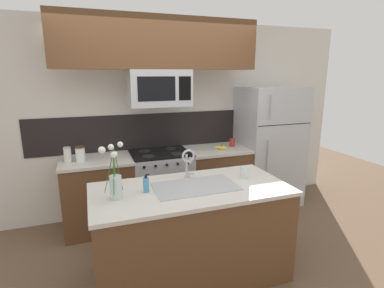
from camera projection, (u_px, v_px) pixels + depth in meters
ground_plane at (182, 254)px, 3.26m from camera, size 10.00×10.00×0.00m
rear_partition at (174, 118)px, 4.23m from camera, size 5.20×0.10×2.60m
splash_band at (154, 131)px, 4.12m from camera, size 3.25×0.01×0.48m
back_counter_left at (99, 194)px, 3.72m from camera, size 0.86×0.65×0.91m
back_counter_right at (216, 179)px, 4.24m from camera, size 0.86×0.65×0.91m
stove_range at (161, 186)px, 3.98m from camera, size 0.76×0.64×0.93m
microwave at (159, 88)px, 3.66m from camera, size 0.74×0.40×0.44m
upper_cabinet_band at (159, 43)px, 3.52m from camera, size 2.42×0.34×0.60m
refrigerator at (268, 146)px, 4.44m from camera, size 0.87×0.74×1.74m
storage_jar_tall at (68, 155)px, 3.48m from camera, size 0.08×0.08×0.18m
storage_jar_medium at (80, 154)px, 3.52m from camera, size 0.11×0.11×0.18m
banana_bunch at (222, 148)px, 4.09m from camera, size 0.19×0.12×0.08m
coffee_tin at (232, 142)px, 4.26m from camera, size 0.08×0.08×0.11m
island_counter at (191, 232)px, 2.83m from camera, size 1.79×0.87×0.91m
kitchen_sink at (196, 194)px, 2.76m from camera, size 0.76×0.44×0.16m
sink_faucet at (188, 160)px, 2.90m from camera, size 0.14×0.14×0.31m
dish_soap_bottle at (146, 185)px, 2.60m from camera, size 0.06×0.05×0.16m
drinking_glass at (244, 173)px, 2.95m from camera, size 0.07×0.07×0.11m
flower_vase at (115, 180)px, 2.45m from camera, size 0.20×0.18×0.48m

